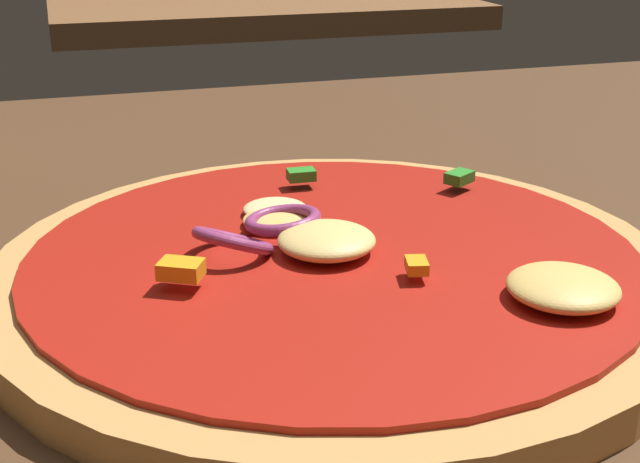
# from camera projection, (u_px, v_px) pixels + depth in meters

# --- Properties ---
(dining_table) EXTENTS (1.15, 0.85, 0.04)m
(dining_table) POSITION_uv_depth(u_px,v_px,m) (430.00, 302.00, 0.41)
(dining_table) COLOR #4C301C
(dining_table) RESTS_ON ground
(pizza) EXTENTS (0.30, 0.30, 0.03)m
(pizza) POSITION_uv_depth(u_px,v_px,m) (334.00, 270.00, 0.38)
(pizza) COLOR tan
(pizza) RESTS_ON dining_table
(background_table) EXTENTS (0.67, 0.63, 0.04)m
(background_table) POSITION_uv_depth(u_px,v_px,m) (246.00, 2.00, 1.52)
(background_table) COLOR brown
(background_table) RESTS_ON ground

